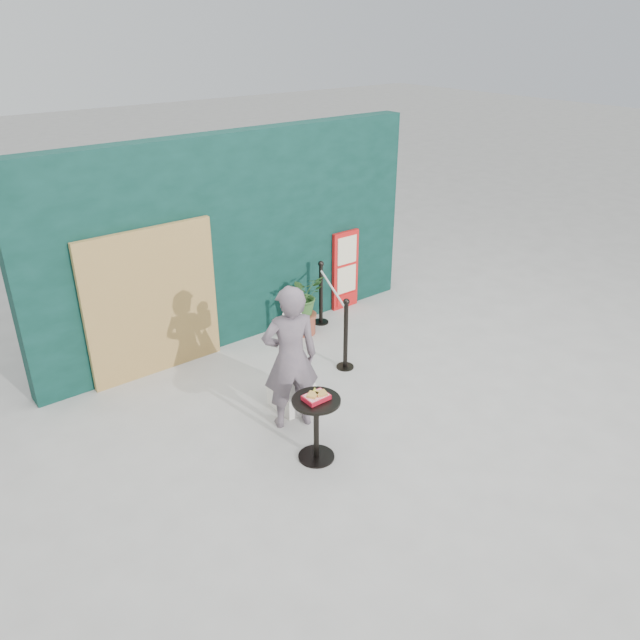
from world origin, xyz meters
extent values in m
plane|color=#ADAAA5|center=(0.00, 0.00, 0.00)|extent=(60.00, 60.00, 0.00)
cube|color=black|center=(0.00, 3.15, 1.50)|extent=(6.00, 0.30, 3.00)
cube|color=tan|center=(-1.40, 2.94, 1.00)|extent=(1.80, 0.08, 2.00)
imported|color=slate|center=(-0.72, 0.83, 0.88)|extent=(0.75, 0.63, 1.76)
cube|color=red|center=(1.90, 2.96, 0.65)|extent=(0.50, 0.06, 1.30)
cube|color=beige|center=(1.90, 2.92, 1.00)|extent=(0.38, 0.02, 0.45)
cube|color=beige|center=(1.90, 2.92, 0.50)|extent=(0.38, 0.02, 0.45)
cube|color=red|center=(1.90, 2.92, 0.15)|extent=(0.38, 0.02, 0.18)
cube|color=white|center=(-0.48, 1.12, 0.13)|extent=(0.48, 0.48, 0.26)
cone|color=silver|center=(-0.48, 1.12, 0.65)|extent=(0.56, 0.56, 0.78)
cylinder|color=silver|center=(-0.48, 1.12, 1.15)|extent=(0.23, 0.23, 0.21)
sphere|color=white|center=(-0.48, 1.12, 1.34)|extent=(0.17, 0.17, 0.17)
cylinder|color=black|center=(-0.88, 0.14, 0.01)|extent=(0.40, 0.40, 0.02)
cylinder|color=black|center=(-0.88, 0.14, 0.36)|extent=(0.06, 0.06, 0.72)
cylinder|color=black|center=(-0.88, 0.14, 0.73)|extent=(0.52, 0.52, 0.03)
cube|color=red|center=(-0.88, 0.14, 0.78)|extent=(0.26, 0.19, 0.05)
cube|color=#F52035|center=(-0.88, 0.14, 0.80)|extent=(0.24, 0.17, 0.00)
cube|color=#D79B4E|center=(-0.92, 0.15, 0.82)|extent=(0.15, 0.14, 0.02)
cube|color=gold|center=(-0.83, 0.12, 0.82)|extent=(0.13, 0.13, 0.02)
cone|color=yellow|center=(-0.86, 0.19, 0.83)|extent=(0.06, 0.06, 0.06)
cylinder|color=brown|center=(0.80, 2.60, 0.14)|extent=(0.34, 0.34, 0.28)
cylinder|color=brown|center=(0.80, 2.60, 0.30)|extent=(0.37, 0.37, 0.05)
imported|color=#315B27|center=(0.80, 2.60, 0.63)|extent=(0.55, 0.48, 0.61)
cylinder|color=black|center=(0.62, 1.43, 0.01)|extent=(0.24, 0.24, 0.02)
cylinder|color=black|center=(0.62, 1.43, 0.48)|extent=(0.06, 0.06, 0.96)
sphere|color=black|center=(0.62, 1.43, 0.99)|extent=(0.09, 0.09, 0.09)
cylinder|color=black|center=(1.22, 2.73, 0.01)|extent=(0.24, 0.24, 0.02)
cylinder|color=black|center=(1.22, 2.73, 0.48)|extent=(0.06, 0.06, 0.96)
sphere|color=black|center=(1.22, 2.73, 0.99)|extent=(0.09, 0.09, 0.09)
cylinder|color=silver|center=(0.92, 2.08, 0.88)|extent=(0.63, 1.31, 0.03)
camera|label=1|loc=(-4.23, -4.19, 4.35)|focal=35.00mm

